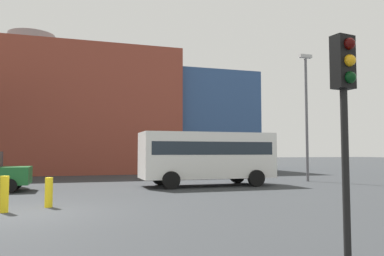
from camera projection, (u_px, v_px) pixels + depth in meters
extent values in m
plane|color=#2D3033|center=(24.00, 214.00, 10.61)|extent=(200.00, 200.00, 0.00)
cube|color=brown|center=(30.00, 114.00, 33.27)|extent=(24.25, 13.59, 10.18)
cube|color=#2D4C7F|center=(200.00, 125.00, 37.91)|extent=(7.41, 12.23, 8.87)
cylinder|color=slate|center=(32.00, 46.00, 33.66)|extent=(4.00, 4.00, 2.00)
cylinder|color=black|center=(16.00, 183.00, 17.53)|extent=(0.62, 0.21, 0.62)
cylinder|color=black|center=(9.00, 186.00, 15.84)|extent=(0.62, 0.21, 0.62)
cube|color=white|center=(207.00, 155.00, 19.43)|extent=(6.80, 2.30, 2.30)
cube|color=#1E2833|center=(207.00, 148.00, 19.46)|extent=(6.26, 2.32, 0.64)
cylinder|color=black|center=(237.00, 175.00, 21.13)|extent=(0.84, 0.28, 0.84)
cylinder|color=black|center=(256.00, 178.00, 18.90)|extent=(0.84, 0.28, 0.84)
cylinder|color=black|center=(160.00, 177.00, 19.83)|extent=(0.84, 0.28, 0.84)
cylinder|color=black|center=(171.00, 180.00, 17.59)|extent=(0.84, 0.28, 0.84)
cylinder|color=black|center=(346.00, 173.00, 6.20)|extent=(0.12, 0.12, 2.78)
cube|color=black|center=(343.00, 62.00, 6.32)|extent=(0.39, 0.29, 0.90)
sphere|color=#3C0605|center=(349.00, 44.00, 6.21)|extent=(0.20, 0.20, 0.20)
sphere|color=#F2A514|center=(350.00, 61.00, 6.19)|extent=(0.20, 0.20, 0.20)
sphere|color=black|center=(350.00, 77.00, 6.17)|extent=(0.20, 0.20, 0.20)
cylinder|color=yellow|center=(49.00, 192.00, 11.85)|extent=(0.24, 0.24, 0.93)
cylinder|color=yellow|center=(4.00, 194.00, 10.82)|extent=(0.24, 0.24, 1.04)
cylinder|color=#59595E|center=(307.00, 119.00, 22.62)|extent=(0.16, 0.16, 7.39)
cube|color=#B2B2B2|center=(305.00, 56.00, 22.87)|extent=(0.80, 0.24, 0.20)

